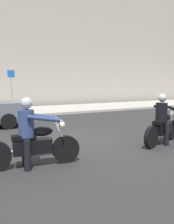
# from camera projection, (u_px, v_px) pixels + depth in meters

# --- Properties ---
(ground_plane) EXTENTS (80.00, 80.00, 0.00)m
(ground_plane) POSITION_uv_depth(u_px,v_px,m) (82.00, 138.00, 7.91)
(ground_plane) COLOR #282828
(sidewalk_slab) EXTENTS (40.00, 4.40, 0.14)m
(sidewalk_slab) POSITION_uv_depth(u_px,v_px,m) (24.00, 111.00, 14.89)
(sidewalk_slab) COLOR #A8A399
(sidewalk_slab) RESTS_ON ground_plane
(building_facade) EXTENTS (40.00, 1.40, 11.57)m
(building_facade) POSITION_uv_depth(u_px,v_px,m) (11.00, 29.00, 17.16)
(building_facade) COLOR #A89E8E
(building_facade) RESTS_ON ground_plane
(motorcycle_with_rider_denim_blue) EXTENTS (2.17, 0.72, 1.55)m
(motorcycle_with_rider_denim_blue) POSITION_uv_depth(u_px,v_px,m) (32.00, 139.00, 5.17)
(motorcycle_with_rider_denim_blue) COLOR black
(motorcycle_with_rider_denim_blue) RESTS_ON ground_plane
(motorcycle_with_rider_black_leather) EXTENTS (2.01, 0.92, 1.54)m
(motorcycle_with_rider_black_leather) POSITION_uv_depth(u_px,v_px,m) (162.00, 123.00, 7.18)
(motorcycle_with_rider_black_leather) COLOR black
(motorcycle_with_rider_black_leather) RESTS_ON ground_plane
(street_sign_post) EXTENTS (0.44, 0.08, 2.54)m
(street_sign_post) POSITION_uv_depth(u_px,v_px,m) (11.00, 86.00, 14.90)
(street_sign_post) COLOR gray
(street_sign_post) RESTS_ON sidewalk_slab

